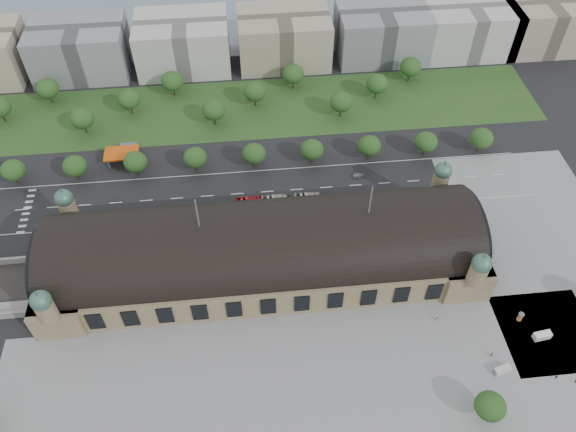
{
  "coord_description": "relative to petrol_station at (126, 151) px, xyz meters",
  "views": [
    {
      "loc": [
        -3.8,
        -119.79,
        160.95
      ],
      "look_at": [
        9.71,
        11.58,
        14.0
      ],
      "focal_mm": 35.0,
      "sensor_mm": 36.0,
      "label": 1
    }
  ],
  "objects": [
    {
      "name": "traffic_car_6",
      "position": [
        127.59,
        -37.9,
        -2.15
      ],
      "size": [
        6.0,
        3.32,
        1.59
      ],
      "primitive_type": "imported",
      "rotation": [
        0.0,
        0.0,
        -1.45
      ],
      "color": "#BABBBD",
      "rests_on": "ground"
    },
    {
      "name": "tree_row_5",
      "position": [
        53.91,
        -12.28,
        4.48
      ],
      "size": [
        9.6,
        9.6,
        11.52
      ],
      "color": "#2D2116",
      "rests_on": "ground"
    },
    {
      "name": "station",
      "position": [
        53.91,
        -65.28,
        7.33
      ],
      "size": [
        150.0,
        48.4,
        44.3
      ],
      "color": "#907959",
      "rests_on": "ground"
    },
    {
      "name": "bus_mid",
      "position": [
        60.83,
        -33.28,
        -1.34
      ],
      "size": [
        11.57,
        2.91,
        3.21
      ],
      "primitive_type": "imported",
      "rotation": [
        0.0,
        0.0,
        1.55
      ],
      "color": "beige",
      "rests_on": "ground"
    },
    {
      "name": "bus_west",
      "position": [
        50.44,
        -33.28,
        -1.39
      ],
      "size": [
        11.26,
        2.77,
        3.13
      ],
      "primitive_type": "imported",
      "rotation": [
        0.0,
        0.0,
        1.58
      ],
      "color": "red",
      "rests_on": "ground"
    },
    {
      "name": "van_east",
      "position": [
        140.49,
        -102.19,
        -1.76
      ],
      "size": [
        5.97,
        3.01,
        2.48
      ],
      "rotation": [
        0.0,
        0.0,
        0.13
      ],
      "color": "white",
      "rests_on": "ground"
    },
    {
      "name": "tree_belt_3",
      "position": [
        -19.09,
        17.72,
        5.1
      ],
      "size": [
        10.4,
        10.4,
        12.48
      ],
      "color": "#2D2116",
      "rests_on": "ground"
    },
    {
      "name": "tree_belt_5",
      "position": [
        18.91,
        41.72,
        5.1
      ],
      "size": [
        10.4,
        10.4,
        12.48
      ],
      "color": "#2D2116",
      "rests_on": "ground"
    },
    {
      "name": "tree_row_6",
      "position": [
        77.91,
        -12.28,
        4.48
      ],
      "size": [
        9.6,
        9.6,
        11.52
      ],
      "color": "#2D2116",
      "rests_on": "ground"
    },
    {
      "name": "petrol_station",
      "position": [
        0.0,
        0.0,
        0.0
      ],
      "size": [
        14.0,
        13.0,
        5.05
      ],
      "color": "#D24F0C",
      "rests_on": "ground"
    },
    {
      "name": "plaza_south",
      "position": [
        63.91,
        -109.28,
        -2.95
      ],
      "size": [
        190.0,
        48.0,
        0.12
      ],
      "primitive_type": "cube",
      "color": "gray",
      "rests_on": "ground"
    },
    {
      "name": "tree_plaza_s",
      "position": [
        113.91,
        -125.28,
        3.86
      ],
      "size": [
        9.0,
        9.0,
        10.64
      ],
      "color": "#2D2116",
      "rests_on": "ground"
    },
    {
      "name": "parked_car_1",
      "position": [
        -1.31,
        -40.28,
        -2.19
      ],
      "size": [
        5.99,
        4.29,
        1.52
      ],
      "primitive_type": "imported",
      "rotation": [
        0.0,
        0.0,
        -1.21
      ],
      "color": "maroon",
      "rests_on": "ground"
    },
    {
      "name": "tree_belt_11",
      "position": [
        132.91,
        41.72,
        5.1
      ],
      "size": [
        10.4,
        10.4,
        12.48
      ],
      "color": "#2D2116",
      "rests_on": "ground"
    },
    {
      "name": "ground",
      "position": [
        53.91,
        -65.28,
        -2.95
      ],
      "size": [
        900.0,
        900.0,
        0.0
      ],
      "primitive_type": "plane",
      "color": "black",
      "rests_on": "ground"
    },
    {
      "name": "van_south",
      "position": [
        123.63,
        -112.33,
        -1.85
      ],
      "size": [
        5.65,
        3.36,
        2.29
      ],
      "rotation": [
        0.0,
        0.0,
        0.25
      ],
      "color": "silver",
      "rests_on": "ground"
    },
    {
      "name": "pedestrian_3",
      "position": [
        145.03,
        -118.02,
        -2.02
      ],
      "size": [
        1.21,
        0.91,
        1.87
      ],
      "primitive_type": "imported",
      "rotation": [
        0.0,
        0.0,
        2.74
      ],
      "color": "gray",
      "rests_on": "ground"
    },
    {
      "name": "pedestrian_4",
      "position": [
        139.38,
        -116.22,
        -2.11
      ],
      "size": [
        1.18,
        0.87,
        1.68
      ],
      "primitive_type": "imported",
      "rotation": [
        0.0,
        0.0,
        3.56
      ],
      "color": "gray",
      "rests_on": "ground"
    },
    {
      "name": "tree_belt_6",
      "position": [
        37.91,
        17.72,
        5.1
      ],
      "size": [
        10.4,
        10.4,
        12.48
      ],
      "color": "#2D2116",
      "rests_on": "ground"
    },
    {
      "name": "tree_row_2",
      "position": [
        -18.09,
        -12.28,
        4.48
      ],
      "size": [
        9.6,
        9.6,
        11.52
      ],
      "color": "#2D2116",
      "rests_on": "ground"
    },
    {
      "name": "tree_row_3",
      "position": [
        5.91,
        -12.28,
        4.48
      ],
      "size": [
        9.6,
        9.6,
        11.52
      ],
      "color": "#2D2116",
      "rests_on": "ground"
    },
    {
      "name": "office_3",
      "position": [
        23.91,
        67.72,
        9.05
      ],
      "size": [
        45.0,
        32.0,
        24.0
      ],
      "primitive_type": "cube",
      "color": "beige",
      "rests_on": "ground"
    },
    {
      "name": "pedestrian_0",
      "position": [
        108.99,
        -92.37,
        -2.1
      ],
      "size": [
        0.92,
        0.67,
        1.7
      ],
      "primitive_type": "imported",
      "rotation": [
        0.0,
        0.0,
        0.26
      ],
      "color": "gray",
      "rests_on": "ground"
    },
    {
      "name": "parked_car_0",
      "position": [
        -26.09,
        -42.94,
        -2.16
      ],
      "size": [
        5.03,
        3.69,
        1.58
      ],
      "primitive_type": "imported",
      "rotation": [
        0.0,
        0.0,
        -1.09
      ],
      "color": "black",
      "rests_on": "ground"
    },
    {
      "name": "office_6",
      "position": [
        168.91,
        67.72,
        9.05
      ],
      "size": [
        45.0,
        32.0,
        24.0
      ],
      "primitive_type": "cube",
      "color": "beige",
      "rests_on": "ground"
    },
    {
      "name": "tree_row_4",
      "position": [
        29.91,
        -12.28,
        4.48
      ],
      "size": [
        9.6,
        9.6,
        11.52
      ],
      "color": "#2D2116",
      "rests_on": "ground"
    },
    {
      "name": "office_5",
      "position": [
        123.91,
        67.72,
        9.05
      ],
      "size": [
        45.0,
        32.0,
        24.0
      ],
      "primitive_type": "cube",
      "color": "gray",
      "rests_on": "ground"
    },
    {
      "name": "parked_car_2",
      "position": [
        5.05,
        -44.28,
        -2.25
      ],
      "size": [
        5.16,
        4.25,
        1.41
      ],
      "primitive_type": "imported",
      "rotation": [
        0.0,
        0.0,
        -1.01
      ],
      "color": "#1A1845",
      "rests_on": "ground"
    },
    {
      "name": "bus_east",
      "position": [
        73.73,
        -33.28,
        -1.4
      ],
      "size": [
        11.28,
        3.2,
        3.11
      ],
      "primitive_type": "imported",
      "rotation": [
        0.0,
        0.0,
        1.52
      ],
      "color": "beige",
      "rests_on": "ground"
    },
    {
      "name": "traffic_car_5",
      "position": [
        96.03,
        -22.51,
        -2.19
      ],
      "size": [
        4.68,
        1.87,
        1.51
      ],
      "primitive_type": "imported",
      "rotation": [
        0.0,
        0.0,
        1.63
      ],
      "color": "#5A5C62",
      "rests_on": "ground"
    },
    {
      "name": "office_7",
      "position": [
        208.91,
        67.72,
        9.05
      ],
      "size": [
        45.0,
        32.0,
        24.0
      ],
      "primitive_type": "cube",
      "color": "tan",
      "rests_on": "ground"
    },
    {
      "name": "tree_belt_10",
      "position": [
        113.91,
        29.72,
        5.1
      ],
      "size": [
        10.4,
        10.4,
        12.48
      ],
      "color": "#2D2116",
      "rests_on": "ground"
    },
    {
      "name": "plaza_east",
      "position": [
        156.91,
        -65.28,
        -2.95
      ],
      "size": [
        56.0,
        100.0,
        0.12
      ],
      "primitive_type": "cube",
      "color": "gray",
      "rests_on": "ground"
    },
    {
      "name": "parked_car_6",
      "position": [
        15.25,
        -42.19,
        -2.15
      ],
      "size": [
        5.93,
        4.09,
        1.59
      ],
      "primitive_type": "imported",
      "rotation": [
        0.0,
        0.0,
        -1.19
      ],
      "color": "black",
      "rests_on": "ground"
    },
    {
      "name": "tree_belt_8",
      "position": [
        75.91,
        41.72,
        5.1
      ],
      "size": [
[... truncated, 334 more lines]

